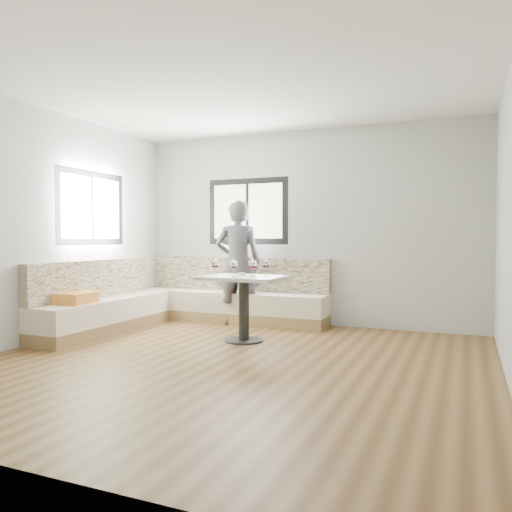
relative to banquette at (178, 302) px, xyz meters
The scene contains 10 objects.
room 2.41m from the banquette, 45.41° to the right, with size 5.01×5.01×2.81m.
banquette is the anchor object (origin of this frame).
table 1.45m from the banquette, 24.70° to the right, with size 0.98×0.77×0.79m.
person 1.02m from the banquette, 30.58° to the left, with size 0.65×0.43×1.78m, color #49474F.
olive_ramekin 1.44m from the banquette, 23.58° to the right, with size 0.09×0.09×0.04m.
wine_glass_a 1.39m from the banquette, 37.55° to the right, with size 0.09×0.09×0.21m.
wine_glass_b 1.62m from the banquette, 32.79° to the right, with size 0.09×0.09×0.21m.
wine_glass_c 1.76m from the banquette, 26.51° to the right, with size 0.09×0.09×0.21m.
wine_glass_d 1.54m from the banquette, 18.69° to the right, with size 0.09×0.09×0.21m.
wine_glass_e 1.75m from the banquette, 18.87° to the right, with size 0.09×0.09×0.21m.
Camera 1 is at (2.17, -4.42, 1.24)m, focal length 35.00 mm.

